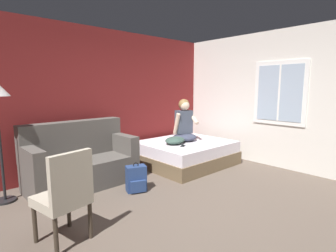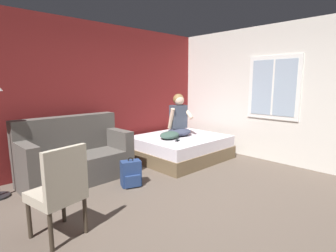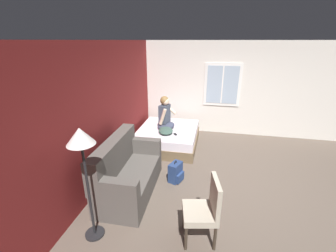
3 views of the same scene
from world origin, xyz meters
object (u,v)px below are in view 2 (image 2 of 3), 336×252
(couch, at_px, (75,157))
(backpack, at_px, (131,174))
(bed, at_px, (180,148))
(throw_pillow, at_px, (170,135))
(person_seated, at_px, (179,119))
(cell_phone, at_px, (178,141))
(side_chair, at_px, (59,189))

(couch, xyz_separation_m, backpack, (0.51, -0.84, -0.20))
(bed, height_order, throw_pillow, throw_pillow)
(bed, relative_size, person_seated, 2.04)
(person_seated, distance_m, throw_pillow, 0.46)
(bed, bearing_deg, throw_pillow, -177.96)
(bed, relative_size, throw_pillow, 3.72)
(backpack, bearing_deg, person_seated, 19.32)
(backpack, bearing_deg, cell_phone, 10.59)
(person_seated, distance_m, cell_phone, 0.62)
(bed, height_order, side_chair, side_chair)
(backpack, xyz_separation_m, cell_phone, (1.27, 0.24, 0.29))
(bed, xyz_separation_m, throw_pillow, (-0.32, -0.01, 0.31))
(bed, xyz_separation_m, person_seated, (0.03, 0.08, 0.60))
(cell_phone, bearing_deg, throw_pillow, -33.63)
(couch, height_order, throw_pillow, couch)
(side_chair, xyz_separation_m, backpack, (1.32, 0.63, -0.34))
(side_chair, height_order, cell_phone, side_chair)
(couch, relative_size, cell_phone, 11.93)
(backpack, relative_size, throw_pillow, 0.95)
(bed, relative_size, couch, 1.04)
(backpack, bearing_deg, bed, 17.26)
(bed, distance_m, side_chair, 3.16)
(bed, distance_m, throw_pillow, 0.45)
(person_seated, height_order, cell_phone, person_seated)
(throw_pillow, bearing_deg, cell_phone, -96.67)
(throw_pillow, bearing_deg, bed, 2.04)
(backpack, distance_m, cell_phone, 1.32)
(side_chair, distance_m, person_seated, 3.22)
(couch, bearing_deg, side_chair, -118.88)
(backpack, xyz_separation_m, throw_pillow, (1.30, 0.49, 0.36))
(side_chair, relative_size, throw_pillow, 2.04)
(throw_pillow, bearing_deg, backpack, -159.27)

